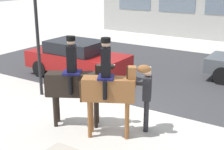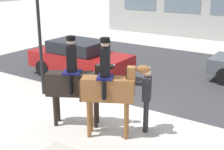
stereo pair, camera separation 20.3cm
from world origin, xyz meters
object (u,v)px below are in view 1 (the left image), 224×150
(mounted_horse_lead, at_px, (76,82))
(street_car_near_lane, at_px, (77,58))
(mounted_horse_companion, at_px, (110,86))
(traffic_light, at_px, (35,12))
(pedestrian_bystander, at_px, (146,95))

(mounted_horse_lead, distance_m, street_car_near_lane, 4.52)
(mounted_horse_lead, distance_m, mounted_horse_companion, 1.14)
(mounted_horse_lead, bearing_deg, traffic_light, 126.90)
(traffic_light, bearing_deg, mounted_horse_lead, -24.36)
(mounted_horse_lead, xyz_separation_m, traffic_light, (-2.59, 1.17, 1.65))
(mounted_horse_companion, bearing_deg, mounted_horse_lead, 150.85)
(mounted_horse_companion, bearing_deg, traffic_light, 134.58)
(mounted_horse_lead, height_order, traffic_light, traffic_light)
(pedestrian_bystander, bearing_deg, traffic_light, -28.06)
(street_car_near_lane, relative_size, traffic_light, 0.98)
(pedestrian_bystander, xyz_separation_m, street_car_near_lane, (-4.59, 2.80, -0.23))
(mounted_horse_companion, height_order, pedestrian_bystander, mounted_horse_companion)
(mounted_horse_companion, distance_m, pedestrian_bystander, 1.07)
(street_car_near_lane, xyz_separation_m, traffic_light, (0.20, -2.35, 2.13))
(mounted_horse_companion, xyz_separation_m, traffic_light, (-3.72, 1.20, 1.55))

